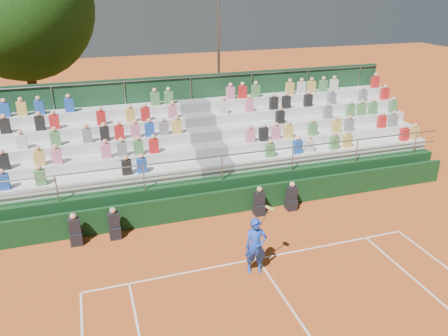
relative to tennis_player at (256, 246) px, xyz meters
name	(u,v)px	position (x,y,z in m)	size (l,w,h in m)	color
ground	(257,259)	(0.31, 0.57, -0.92)	(90.00, 90.00, 0.00)	#C25520
courtside_wall	(226,202)	(0.31, 3.77, -0.42)	(20.00, 0.15, 1.00)	black
line_officials	(191,214)	(-1.21, 3.32, -0.44)	(8.49, 0.40, 1.19)	black
grandstand	(204,158)	(0.31, 7.01, 0.17)	(20.00, 5.20, 4.40)	black
tennis_player	(256,246)	(0.00, 0.00, 0.00)	(0.90, 0.56, 2.22)	blue
tree_east	(19,7)	(-7.02, 15.36, 6.24)	(7.51, 7.51, 10.93)	#3D2716
floodlight_mast	(219,48)	(3.15, 13.78, 3.99)	(0.60, 0.25, 8.46)	gray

